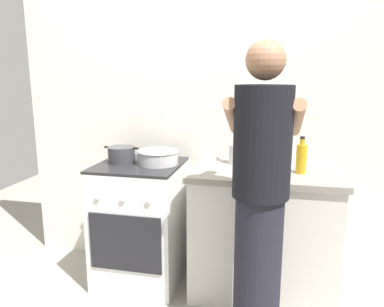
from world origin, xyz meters
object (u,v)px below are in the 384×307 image
utensil_crock (236,150)px  spice_bottle (273,167)px  mixing_bowl (158,157)px  oil_bottle (301,158)px  pot (121,155)px  stove_range (141,222)px  person (260,203)px

utensil_crock → spice_bottle: utensil_crock is taller
mixing_bowl → oil_bottle: oil_bottle is taller
pot → spice_bottle: (1.08, -0.07, -0.02)m
spice_bottle → oil_bottle: bearing=10.0°
utensil_crock → spice_bottle: size_ratio=3.96×
pot → spice_bottle: bearing=-3.4°
pot → spice_bottle: size_ratio=3.13×
oil_bottle → stove_range: bearing=179.1°
mixing_bowl → spice_bottle: bearing=-4.9°
pot → spice_bottle: 1.09m
pot → person: person is taller
stove_range → person: person is taller
utensil_crock → spice_bottle: bearing=-38.0°
spice_bottle → oil_bottle: (0.18, 0.03, 0.06)m
mixing_bowl → utensil_crock: (0.54, 0.13, 0.05)m
person → pot: bearing=151.2°
spice_bottle → oil_bottle: oil_bottle is taller
stove_range → oil_bottle: (1.12, -0.02, 0.55)m
stove_range → mixing_bowl: (0.14, 0.02, 0.51)m
pot → utensil_crock: (0.82, 0.14, 0.05)m
stove_range → spice_bottle: 1.07m
spice_bottle → oil_bottle: size_ratio=0.35×
utensil_crock → oil_bottle: bearing=-21.3°
spice_bottle → person: 0.51m
stove_range → oil_bottle: size_ratio=3.71×
oil_bottle → person: size_ratio=0.14×
spice_bottle → person: person is taller
person → utensil_crock: bearing=106.1°
spice_bottle → person: size_ratio=0.05×
utensil_crock → oil_bottle: 0.47m
pot → utensil_crock: bearing=9.5°
pot → mixing_bowl: bearing=0.9°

